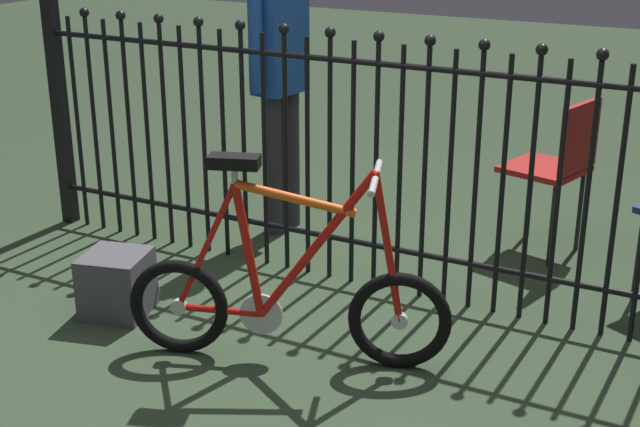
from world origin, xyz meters
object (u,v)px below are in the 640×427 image
(chair_red, at_px, (558,161))
(display_crate, at_px, (117,284))
(bicycle, at_px, (287,296))
(person_visitor, at_px, (280,66))

(chair_red, height_order, display_crate, chair_red)
(chair_red, bearing_deg, bicycle, -112.99)
(chair_red, bearing_deg, person_visitor, -167.19)
(display_crate, bearing_deg, chair_red, 45.42)
(bicycle, distance_m, display_crate, 0.91)
(person_visitor, bearing_deg, bicycle, -59.33)
(chair_red, xyz_separation_m, display_crate, (-1.59, -1.61, -0.37))
(chair_red, distance_m, person_visitor, 1.55)
(bicycle, relative_size, display_crate, 4.39)
(bicycle, distance_m, chair_red, 1.78)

